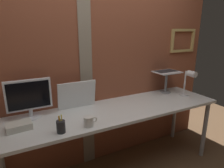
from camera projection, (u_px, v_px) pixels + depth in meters
name	position (u px, v px, depth m)	size (l,w,h in m)	color
brick_wall_back	(99.00, 56.00, 2.20)	(3.13, 0.16, 2.60)	brown
desk	(116.00, 115.00, 2.05)	(2.38, 0.64, 0.78)	white
monitor	(29.00, 97.00, 1.78)	(0.40, 0.18, 0.37)	white
laptop_stand	(166.00, 79.00, 2.53)	(0.28, 0.22, 0.27)	gray
laptop	(164.00, 67.00, 2.55)	(0.33, 0.29, 0.23)	white
whiteboard_panel	(77.00, 95.00, 2.03)	(0.41, 0.02, 0.30)	white
desk_lamp	(189.00, 81.00, 2.37)	(0.12, 0.20, 0.33)	white
pen_cup	(61.00, 127.00, 1.55)	(0.07, 0.07, 0.15)	#262628
coffee_mug	(89.00, 121.00, 1.66)	(0.12, 0.09, 0.09)	silver
paper_clutter_stack	(19.00, 126.00, 1.61)	(0.20, 0.14, 0.06)	silver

